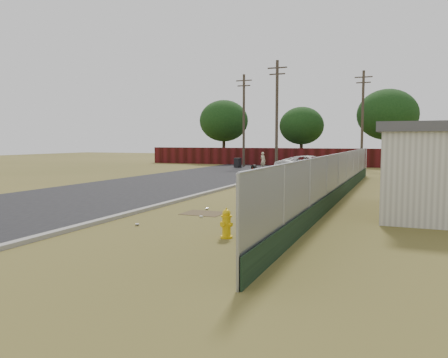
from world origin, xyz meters
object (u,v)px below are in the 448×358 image
at_px(mailbox, 254,170).
at_px(trash_bin, 238,163).
at_px(pickup_truck, 312,166).
at_px(pedestrian, 263,160).
at_px(fire_hydrant, 226,224).

relative_size(mailbox, trash_bin, 1.40).
relative_size(pickup_truck, pedestrian, 3.43).
bearing_deg(pedestrian, fire_hydrant, 128.99).
height_order(fire_hydrant, pickup_truck, pickup_truck).
relative_size(fire_hydrant, trash_bin, 0.87).
relative_size(pickup_truck, trash_bin, 5.76).
distance_m(pickup_truck, trash_bin, 10.91).
xyz_separation_m(mailbox, pickup_truck, (1.13, 9.94, -0.28)).
relative_size(pedestrian, trash_bin, 1.68).
bearing_deg(trash_bin, fire_hydrant, -70.04).
distance_m(fire_hydrant, pedestrian, 28.43).
relative_size(mailbox, pedestrian, 0.83).
distance_m(mailbox, pedestrian, 16.62).
bearing_deg(trash_bin, pickup_truck, -39.89).
height_order(pickup_truck, pedestrian, pedestrian).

